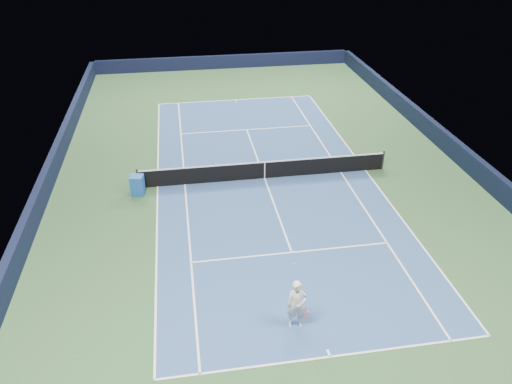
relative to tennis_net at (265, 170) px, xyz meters
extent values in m
plane|color=#2A4B29|center=(0.00, 0.00, -0.50)|extent=(40.00, 40.00, 0.00)
cube|color=black|center=(0.00, 19.82, 0.05)|extent=(22.00, 0.35, 1.10)
cube|color=black|center=(10.82, 0.00, 0.05)|extent=(0.35, 40.00, 1.10)
cube|color=black|center=(-10.82, 0.00, 0.05)|extent=(0.35, 40.00, 1.10)
cube|color=navy|center=(0.00, 0.00, -0.50)|extent=(10.97, 23.77, 0.01)
cube|color=white|center=(0.00, 11.88, -0.50)|extent=(10.97, 0.08, 0.00)
cube|color=white|center=(0.00, -11.88, -0.50)|extent=(10.97, 0.08, 0.00)
cube|color=white|center=(5.49, 0.00, -0.50)|extent=(0.08, 23.77, 0.00)
cube|color=white|center=(-5.49, 0.00, -0.50)|extent=(0.08, 23.77, 0.00)
cube|color=white|center=(4.12, 0.00, -0.50)|extent=(0.08, 23.77, 0.00)
cube|color=white|center=(-4.12, 0.00, -0.50)|extent=(0.08, 23.77, 0.00)
cube|color=white|center=(0.00, 6.40, -0.50)|extent=(8.23, 0.08, 0.00)
cube|color=white|center=(0.00, -6.40, -0.50)|extent=(8.23, 0.08, 0.00)
cube|color=white|center=(0.00, 0.00, -0.50)|extent=(0.08, 12.80, 0.00)
cube|color=white|center=(0.00, 11.73, -0.50)|extent=(0.08, 0.30, 0.00)
cube|color=white|center=(0.00, -11.73, -0.50)|extent=(0.08, 0.30, 0.00)
cylinder|color=black|center=(-6.40, 0.00, 0.03)|extent=(0.10, 0.10, 1.07)
cylinder|color=black|center=(6.40, 0.00, 0.03)|extent=(0.10, 0.10, 1.07)
cube|color=black|center=(0.00, 0.00, -0.05)|extent=(12.80, 0.03, 0.91)
cube|color=white|center=(0.00, 0.00, 0.44)|extent=(12.80, 0.04, 0.06)
cube|color=white|center=(0.00, 0.00, -0.05)|extent=(0.05, 0.04, 0.91)
cube|color=#1B55A5|center=(-6.40, -0.60, 0.00)|extent=(0.70, 0.65, 1.01)
cube|color=silver|center=(-6.11, -0.60, -0.05)|extent=(0.10, 0.44, 0.45)
imported|color=silver|center=(-0.77, -10.37, 0.43)|extent=(0.71, 0.49, 1.86)
cylinder|color=pink|center=(-0.45, -10.42, 0.20)|extent=(0.03, 0.03, 0.31)
cylinder|color=black|center=(-0.45, -10.42, -0.04)|extent=(0.31, 0.02, 0.31)
cylinder|color=pink|center=(-0.45, -10.42, -0.04)|extent=(0.33, 0.03, 0.33)
sphere|color=#BFCC2B|center=(-0.67, -9.37, 1.33)|extent=(0.07, 0.07, 0.07)
camera|label=1|loc=(-4.08, -22.33, 12.01)|focal=35.00mm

